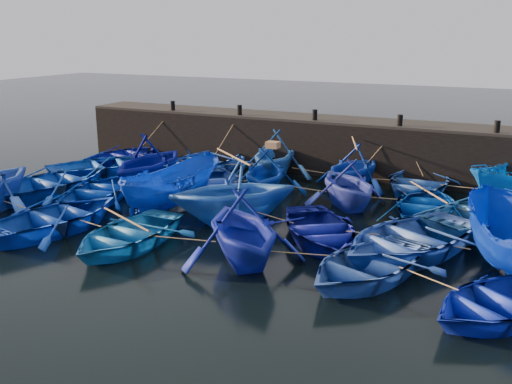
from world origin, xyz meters
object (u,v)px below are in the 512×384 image
at_px(boat_0, 126,155).
at_px(boat_8, 216,182).
at_px(boat_13, 56,182).
at_px(wooden_crate, 273,145).

xyz_separation_m(boat_0, boat_8, (6.95, -2.70, -0.00)).
distance_m(boat_13, wooden_crate, 9.29).
bearing_deg(boat_0, wooden_crate, 176.50).
height_order(boat_8, wooden_crate, wooden_crate).
height_order(boat_0, wooden_crate, wooden_crate).
relative_size(boat_0, boat_8, 1.01).
relative_size(boat_8, boat_13, 0.81).
distance_m(boat_0, boat_13, 6.09).
xyz_separation_m(boat_0, wooden_crate, (9.43, -2.32, 1.74)).
relative_size(boat_0, boat_13, 0.82).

